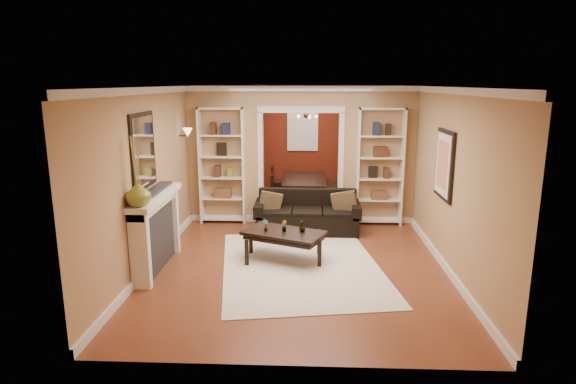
{
  "coord_description": "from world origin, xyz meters",
  "views": [
    {
      "loc": [
        0.16,
        -8.29,
        2.76
      ],
      "look_at": [
        -0.17,
        -0.8,
        1.05
      ],
      "focal_mm": 30.0,
      "sensor_mm": 36.0,
      "label": 1
    }
  ],
  "objects_px": {
    "fireplace": "(158,232)",
    "dining_table": "(306,191)",
    "coffee_table": "(284,246)",
    "bookshelf_left": "(222,166)",
    "bookshelf_right": "(380,167)",
    "sofa": "(307,212)"
  },
  "relations": [
    {
      "from": "bookshelf_right",
      "to": "dining_table",
      "type": "distance_m",
      "value": 2.27
    },
    {
      "from": "coffee_table",
      "to": "dining_table",
      "type": "height_order",
      "value": "dining_table"
    },
    {
      "from": "dining_table",
      "to": "fireplace",
      "type": "bearing_deg",
      "value": 151.68
    },
    {
      "from": "bookshelf_left",
      "to": "fireplace",
      "type": "height_order",
      "value": "bookshelf_left"
    },
    {
      "from": "coffee_table",
      "to": "bookshelf_left",
      "type": "bearing_deg",
      "value": 146.35
    },
    {
      "from": "bookshelf_left",
      "to": "coffee_table",
      "type": "bearing_deg",
      "value": -57.4
    },
    {
      "from": "coffee_table",
      "to": "bookshelf_right",
      "type": "bearing_deg",
      "value": 73.39
    },
    {
      "from": "fireplace",
      "to": "dining_table",
      "type": "height_order",
      "value": "fireplace"
    },
    {
      "from": "bookshelf_left",
      "to": "fireplace",
      "type": "bearing_deg",
      "value": -102.05
    },
    {
      "from": "fireplace",
      "to": "bookshelf_left",
      "type": "bearing_deg",
      "value": 77.95
    },
    {
      "from": "coffee_table",
      "to": "dining_table",
      "type": "bearing_deg",
      "value": 108.7
    },
    {
      "from": "sofa",
      "to": "bookshelf_right",
      "type": "xyz_separation_m",
      "value": [
        1.41,
        0.58,
        0.77
      ]
    },
    {
      "from": "sofa",
      "to": "dining_table",
      "type": "distance_m",
      "value": 2.12
    },
    {
      "from": "bookshelf_left",
      "to": "sofa",
      "type": "bearing_deg",
      "value": -18.91
    },
    {
      "from": "bookshelf_left",
      "to": "bookshelf_right",
      "type": "xyz_separation_m",
      "value": [
        3.1,
        0.0,
        0.0
      ]
    },
    {
      "from": "bookshelf_right",
      "to": "bookshelf_left",
      "type": "bearing_deg",
      "value": 180.0
    },
    {
      "from": "bookshelf_left",
      "to": "bookshelf_right",
      "type": "relative_size",
      "value": 1.0
    },
    {
      "from": "bookshelf_right",
      "to": "dining_table",
      "type": "xyz_separation_m",
      "value": [
        -1.45,
        1.54,
        -0.84
      ]
    },
    {
      "from": "coffee_table",
      "to": "fireplace",
      "type": "relative_size",
      "value": 0.73
    },
    {
      "from": "coffee_table",
      "to": "bookshelf_right",
      "type": "relative_size",
      "value": 0.54
    },
    {
      "from": "bookshelf_right",
      "to": "dining_table",
      "type": "height_order",
      "value": "bookshelf_right"
    },
    {
      "from": "sofa",
      "to": "bookshelf_right",
      "type": "bearing_deg",
      "value": 22.41
    }
  ]
}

